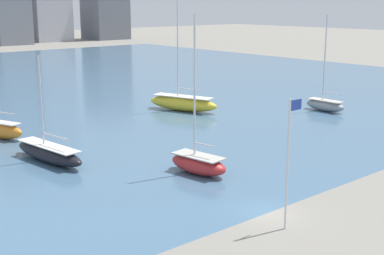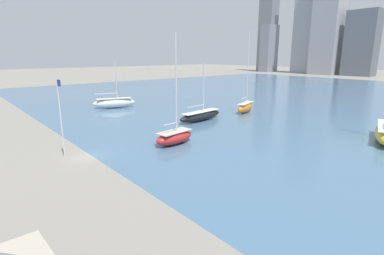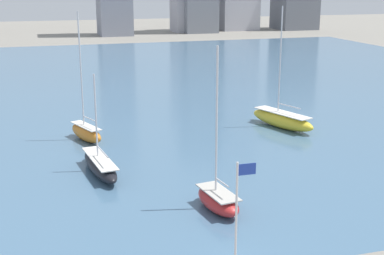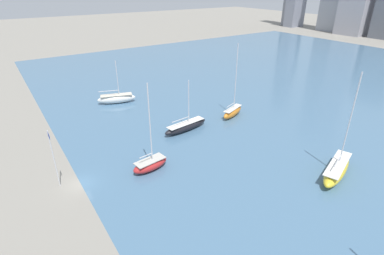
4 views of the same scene
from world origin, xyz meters
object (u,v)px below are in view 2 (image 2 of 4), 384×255
(flag_pole, at_px, (61,115))
(sailboat_orange, at_px, (245,107))
(sailboat_white, at_px, (114,103))
(sailboat_black, at_px, (201,116))
(sailboat_red, at_px, (174,137))

(flag_pole, xyz_separation_m, sailboat_orange, (-5.30, 37.48, -3.85))
(flag_pole, bearing_deg, sailboat_white, 144.92)
(sailboat_orange, bearing_deg, sailboat_black, -109.99)
(flag_pole, bearing_deg, sailboat_red, 75.25)
(sailboat_red, distance_m, sailboat_orange, 26.01)
(sailboat_red, height_order, sailboat_orange, sailboat_orange)
(sailboat_red, bearing_deg, sailboat_white, 160.57)
(sailboat_red, bearing_deg, flag_pole, -112.75)
(sailboat_white, xyz_separation_m, sailboat_black, (22.14, 5.98, -0.22))
(sailboat_orange, relative_size, sailboat_black, 1.51)
(sailboat_red, height_order, sailboat_black, sailboat_red)
(sailboat_orange, bearing_deg, flag_pole, -102.52)
(flag_pole, relative_size, sailboat_black, 0.87)
(flag_pole, distance_m, sailboat_orange, 38.04)
(sailboat_white, bearing_deg, flag_pole, -17.48)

